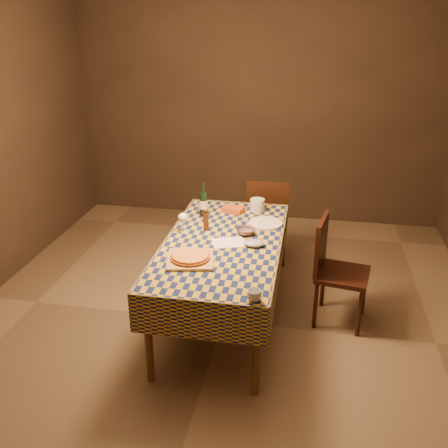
{
  "coord_description": "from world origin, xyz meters",
  "views": [
    {
      "loc": [
        0.66,
        -3.59,
        2.48
      ],
      "look_at": [
        0.0,
        0.05,
        0.9
      ],
      "focal_mm": 40.0,
      "sensor_mm": 36.0,
      "label": 1
    }
  ],
  "objects_px": {
    "dining_table": "(223,250)",
    "bowl": "(246,231)",
    "pizza": "(190,257)",
    "wine_bottle": "(204,204)",
    "chair_far": "(267,216)",
    "cutting_board": "(190,260)",
    "white_plate": "(266,223)",
    "chair_right": "(333,265)"
  },
  "relations": [
    {
      "from": "cutting_board",
      "to": "white_plate",
      "type": "xyz_separation_m",
      "value": [
        0.48,
        0.8,
        -0.0
      ]
    },
    {
      "from": "chair_right",
      "to": "chair_far",
      "type": "bearing_deg",
      "value": 123.33
    },
    {
      "from": "chair_far",
      "to": "bowl",
      "type": "bearing_deg",
      "value": -94.78
    },
    {
      "from": "wine_bottle",
      "to": "chair_far",
      "type": "bearing_deg",
      "value": 53.06
    },
    {
      "from": "bowl",
      "to": "chair_right",
      "type": "relative_size",
      "value": 0.17
    },
    {
      "from": "dining_table",
      "to": "chair_far",
      "type": "xyz_separation_m",
      "value": [
        0.25,
        1.21,
        -0.17
      ]
    },
    {
      "from": "wine_bottle",
      "to": "cutting_board",
      "type": "bearing_deg",
      "value": -83.92
    },
    {
      "from": "white_plate",
      "to": "chair_far",
      "type": "bearing_deg",
      "value": 93.86
    },
    {
      "from": "dining_table",
      "to": "wine_bottle",
      "type": "bearing_deg",
      "value": 117.81
    },
    {
      "from": "wine_bottle",
      "to": "dining_table",
      "type": "bearing_deg",
      "value": -62.19
    },
    {
      "from": "cutting_board",
      "to": "chair_far",
      "type": "distance_m",
      "value": 1.67
    },
    {
      "from": "pizza",
      "to": "wine_bottle",
      "type": "distance_m",
      "value": 0.91
    },
    {
      "from": "bowl",
      "to": "wine_bottle",
      "type": "height_order",
      "value": "wine_bottle"
    },
    {
      "from": "dining_table",
      "to": "bowl",
      "type": "distance_m",
      "value": 0.26
    },
    {
      "from": "cutting_board",
      "to": "white_plate",
      "type": "height_order",
      "value": "cutting_board"
    },
    {
      "from": "pizza",
      "to": "chair_right",
      "type": "height_order",
      "value": "chair_right"
    },
    {
      "from": "dining_table",
      "to": "bowl",
      "type": "relative_size",
      "value": 11.98
    },
    {
      "from": "dining_table",
      "to": "chair_far",
      "type": "bearing_deg",
      "value": 78.37
    },
    {
      "from": "dining_table",
      "to": "chair_far",
      "type": "relative_size",
      "value": 1.98
    },
    {
      "from": "bowl",
      "to": "wine_bottle",
      "type": "xyz_separation_m",
      "value": [
        -0.43,
        0.35,
        0.09
      ]
    },
    {
      "from": "chair_right",
      "to": "cutting_board",
      "type": "bearing_deg",
      "value": -150.89
    },
    {
      "from": "cutting_board",
      "to": "bowl",
      "type": "xyz_separation_m",
      "value": [
        0.34,
        0.55,
        0.01
      ]
    },
    {
      "from": "chair_right",
      "to": "bowl",
      "type": "bearing_deg",
      "value": -176.35
    },
    {
      "from": "pizza",
      "to": "wine_bottle",
      "type": "relative_size",
      "value": 1.17
    },
    {
      "from": "pizza",
      "to": "white_plate",
      "type": "distance_m",
      "value": 0.93
    },
    {
      "from": "chair_far",
      "to": "dining_table",
      "type": "bearing_deg",
      "value": -101.63
    },
    {
      "from": "pizza",
      "to": "white_plate",
      "type": "xyz_separation_m",
      "value": [
        0.48,
        0.8,
        -0.03
      ]
    },
    {
      "from": "pizza",
      "to": "bowl",
      "type": "bearing_deg",
      "value": 58.51
    },
    {
      "from": "wine_bottle",
      "to": "chair_far",
      "type": "height_order",
      "value": "wine_bottle"
    },
    {
      "from": "cutting_board",
      "to": "wine_bottle",
      "type": "bearing_deg",
      "value": 96.08
    },
    {
      "from": "cutting_board",
      "to": "white_plate",
      "type": "bearing_deg",
      "value": 58.92
    },
    {
      "from": "pizza",
      "to": "bowl",
      "type": "relative_size",
      "value": 2.31
    },
    {
      "from": "chair_far",
      "to": "chair_right",
      "type": "bearing_deg",
      "value": -56.67
    },
    {
      "from": "cutting_board",
      "to": "white_plate",
      "type": "distance_m",
      "value": 0.93
    },
    {
      "from": "pizza",
      "to": "chair_right",
      "type": "bearing_deg",
      "value": 29.11
    },
    {
      "from": "chair_far",
      "to": "chair_right",
      "type": "relative_size",
      "value": 1.0
    },
    {
      "from": "dining_table",
      "to": "bowl",
      "type": "bearing_deg",
      "value": 46.45
    },
    {
      "from": "wine_bottle",
      "to": "pizza",
      "type": "bearing_deg",
      "value": -83.92
    },
    {
      "from": "dining_table",
      "to": "pizza",
      "type": "relative_size",
      "value": 5.19
    },
    {
      "from": "cutting_board",
      "to": "chair_right",
      "type": "distance_m",
      "value": 1.26
    },
    {
      "from": "dining_table",
      "to": "wine_bottle",
      "type": "distance_m",
      "value": 0.61
    },
    {
      "from": "cutting_board",
      "to": "wine_bottle",
      "type": "xyz_separation_m",
      "value": [
        -0.1,
        0.9,
        0.1
      ]
    }
  ]
}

